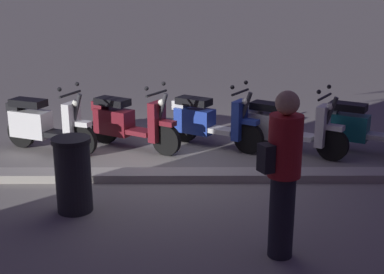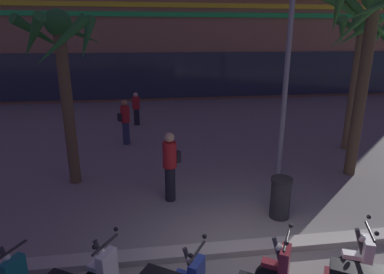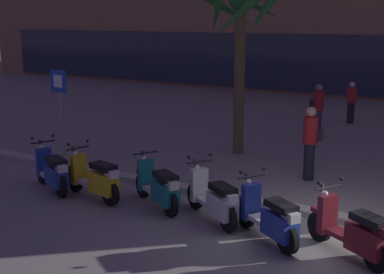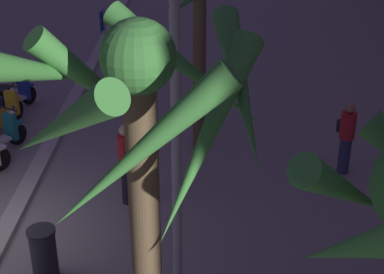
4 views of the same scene
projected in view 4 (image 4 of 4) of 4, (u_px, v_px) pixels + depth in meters
curb_strip at (2, 237)px, 10.92m from camera, size 60.00×0.36×0.12m
scooter_blue_last_in_row at (11, 98)px, 16.12m from camera, size 1.61×0.89×1.17m
scooter_yellow_tail_end at (0, 115)px, 15.06m from camera, size 1.79×0.73×1.17m
crossing_sign at (105, 40)px, 17.44m from camera, size 0.60×0.14×2.40m
palm_tree_near_sign at (200, 7)px, 12.94m from camera, size 2.14×2.19×4.58m
palm_tree_far_corner at (143, 146)px, 5.50m from camera, size 2.66×2.64×5.26m
pedestrian_by_palm_tree at (127, 162)px, 11.73m from camera, size 0.46×0.36×1.76m
pedestrian_strolling_near_curb at (346, 136)px, 12.89m from camera, size 0.45×0.38×1.71m
litter_bin at (44, 253)px, 9.81m from camera, size 0.48×0.48×0.95m
street_lamp at (175, 66)px, 7.38m from camera, size 0.36×0.36×6.74m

